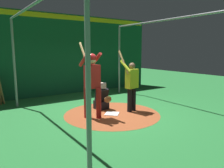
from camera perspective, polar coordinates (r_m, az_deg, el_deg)
name	(u,v)px	position (r m, az deg, el deg)	size (l,w,h in m)	color
ground_plane	(112,114)	(6.83, 0.00, -7.89)	(25.27, 25.27, 0.00)	#287A38
dirt_circle	(112,114)	(6.83, 0.00, -7.87)	(2.98, 2.98, 0.01)	#9E4C28
home_plate	(112,114)	(6.83, 0.00, -7.80)	(0.42, 0.42, 0.01)	white
batter	(92,79)	(6.23, -5.31, 1.35)	(0.68, 0.49, 2.21)	maroon
catcher	(102,99)	(7.29, -2.66, -3.92)	(0.58, 0.40, 0.92)	black
visitor	(132,84)	(6.97, 5.17, 0.13)	(0.54, 0.54, 1.96)	black
back_wall	(63,54)	(10.02, -12.89, 7.62)	(0.23, 9.27, 3.55)	#145133
cage_frame	(112,45)	(6.54, 0.00, 10.20)	(5.45, 4.59, 3.06)	gray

